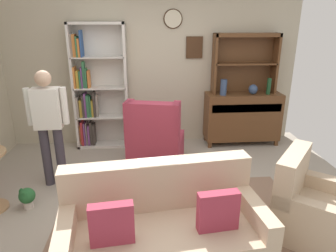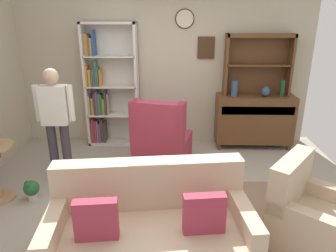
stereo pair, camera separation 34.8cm
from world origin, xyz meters
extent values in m
cube|color=#9E9384|center=(0.00, 0.00, -0.01)|extent=(5.40, 4.60, 0.02)
cube|color=#BCB299|center=(0.00, 2.13, 1.40)|extent=(5.00, 0.06, 2.80)
cylinder|color=beige|center=(0.33, 2.08, 2.14)|extent=(0.28, 0.03, 0.28)
torus|color=#382314|center=(0.33, 2.08, 2.14)|extent=(0.31, 0.02, 0.31)
cube|color=#422816|center=(0.70, 2.08, 1.68)|extent=(0.28, 0.03, 0.36)
cube|color=#846651|center=(0.20, -0.30, 0.00)|extent=(2.81, 1.74, 0.01)
cube|color=silver|center=(-1.33, 1.93, 1.05)|extent=(0.04, 0.30, 2.10)
cube|color=silver|center=(-0.47, 1.93, 1.05)|extent=(0.04, 0.30, 2.10)
cube|color=silver|center=(-0.90, 1.93, 2.08)|extent=(0.90, 0.30, 0.04)
cube|color=silver|center=(-0.90, 1.93, 0.02)|extent=(0.90, 0.30, 0.04)
cube|color=silver|center=(-0.90, 2.07, 1.05)|extent=(0.90, 0.01, 2.10)
cube|color=silver|center=(-0.90, 1.93, 0.55)|extent=(0.86, 0.30, 0.02)
cube|color=#CC7233|center=(-1.30, 1.91, 0.22)|extent=(0.02, 0.11, 0.34)
cube|color=#B22D33|center=(-1.26, 1.91, 0.26)|extent=(0.04, 0.21, 0.42)
cube|color=#723F7F|center=(-1.23, 1.91, 0.25)|extent=(0.02, 0.20, 0.39)
cube|color=gray|center=(-1.20, 1.91, 0.24)|extent=(0.02, 0.14, 0.38)
cube|color=#723F7F|center=(-1.16, 1.91, 0.22)|extent=(0.03, 0.18, 0.34)
cube|color=#3F3833|center=(-1.11, 1.91, 0.25)|extent=(0.04, 0.16, 0.41)
cube|color=#3F3833|center=(-1.07, 1.91, 0.23)|extent=(0.03, 0.19, 0.36)
cube|color=silver|center=(-0.90, 1.93, 1.05)|extent=(0.86, 0.30, 0.02)
cube|color=gray|center=(-1.30, 1.91, 0.73)|extent=(0.03, 0.23, 0.35)
cube|color=gold|center=(-1.25, 1.91, 0.70)|extent=(0.04, 0.15, 0.30)
cube|color=#3F3833|center=(-1.20, 1.91, 0.75)|extent=(0.04, 0.19, 0.39)
cube|color=#723F7F|center=(-1.17, 1.91, 0.76)|extent=(0.03, 0.21, 0.41)
cube|color=#337247|center=(-1.13, 1.91, 0.74)|extent=(0.04, 0.17, 0.38)
cube|color=#337247|center=(-1.09, 1.91, 0.73)|extent=(0.02, 0.14, 0.36)
cube|color=gold|center=(-1.06, 1.91, 0.70)|extent=(0.03, 0.13, 0.28)
cube|color=#3F3833|center=(-1.02, 1.91, 0.77)|extent=(0.03, 0.16, 0.43)
cube|color=gray|center=(-0.98, 1.91, 0.74)|extent=(0.03, 0.11, 0.37)
cube|color=silver|center=(-0.90, 1.93, 1.56)|extent=(0.86, 0.30, 0.02)
cube|color=#CC7233|center=(-1.30, 1.91, 1.23)|extent=(0.03, 0.21, 0.35)
cube|color=gold|center=(-1.25, 1.91, 1.20)|extent=(0.04, 0.18, 0.28)
cube|color=#337247|center=(-1.21, 1.91, 1.20)|extent=(0.02, 0.20, 0.28)
cube|color=#723F7F|center=(-1.18, 1.91, 1.23)|extent=(0.02, 0.19, 0.34)
cube|color=#337247|center=(-1.15, 1.91, 1.28)|extent=(0.04, 0.13, 0.43)
cube|color=#337247|center=(-1.12, 1.91, 1.22)|extent=(0.02, 0.15, 0.32)
cube|color=#CC7233|center=(-1.08, 1.91, 1.20)|extent=(0.03, 0.16, 0.28)
cube|color=gray|center=(-1.30, 1.91, 1.74)|extent=(0.03, 0.14, 0.35)
cube|color=#CC7233|center=(-1.26, 1.91, 1.74)|extent=(0.04, 0.20, 0.35)
cube|color=#337247|center=(-1.21, 1.91, 1.72)|extent=(0.02, 0.24, 0.32)
cube|color=#CC7233|center=(-1.18, 1.91, 1.71)|extent=(0.03, 0.24, 0.29)
cube|color=#284C8C|center=(-1.15, 1.91, 1.77)|extent=(0.02, 0.23, 0.41)
cube|color=brown|center=(1.55, 1.86, 0.51)|extent=(1.30, 0.45, 0.82)
cube|color=brown|center=(0.95, 1.69, 0.05)|extent=(0.06, 0.06, 0.10)
cube|color=brown|center=(2.15, 1.69, 0.05)|extent=(0.06, 0.06, 0.10)
cube|color=brown|center=(0.95, 2.04, 0.05)|extent=(0.06, 0.06, 0.10)
cube|color=brown|center=(2.15, 2.04, 0.05)|extent=(0.06, 0.06, 0.10)
cube|color=#492C18|center=(1.55, 1.64, 0.71)|extent=(1.20, 0.01, 0.14)
cube|color=brown|center=(1.02, 1.94, 1.42)|extent=(0.04, 0.26, 1.00)
cube|color=brown|center=(2.08, 1.94, 1.42)|extent=(0.04, 0.26, 1.00)
cube|color=brown|center=(1.55, 1.94, 1.89)|extent=(1.10, 0.26, 0.06)
cube|color=brown|center=(1.55, 1.94, 1.42)|extent=(1.06, 0.26, 0.02)
cube|color=brown|center=(1.55, 2.06, 1.42)|extent=(1.10, 0.01, 1.00)
cylinder|color=#33476B|center=(1.16, 1.78, 1.05)|extent=(0.11, 0.11, 0.27)
ellipsoid|color=#33476B|center=(1.68, 1.79, 1.01)|extent=(0.15, 0.15, 0.17)
cylinder|color=#194223|center=(1.94, 1.77, 1.06)|extent=(0.07, 0.07, 0.28)
cube|color=#C6AD8E|center=(-0.03, -0.96, 0.21)|extent=(1.89, 1.06, 0.42)
cube|color=#C6AD8E|center=(-0.06, -0.63, 0.66)|extent=(1.81, 0.41, 0.48)
cube|color=#C6AD8E|center=(-0.85, -1.05, 0.30)|extent=(0.24, 0.86, 0.60)
cube|color=#C6AD8E|center=(0.80, -0.86, 0.30)|extent=(0.24, 0.86, 0.60)
cube|color=#A33347|center=(-0.46, -1.13, 0.60)|extent=(0.37, 0.14, 0.36)
cube|color=#A33347|center=(0.44, -1.02, 0.60)|extent=(0.37, 0.14, 0.36)
cube|color=white|center=(-0.06, -0.63, 0.90)|extent=(0.38, 0.22, 0.00)
cube|color=#C6AD8E|center=(1.58, -0.68, 0.20)|extent=(1.08, 1.07, 0.40)
cube|color=#C6AD8E|center=(1.34, -0.49, 0.64)|extent=(0.61, 0.70, 0.48)
cube|color=#C6AD8E|center=(1.39, -0.92, 0.28)|extent=(0.69, 0.60, 0.55)
cube|color=#C6AD8E|center=(1.77, -0.44, 0.28)|extent=(0.69, 0.60, 0.55)
cube|color=#A33347|center=(0.00, 1.19, 0.21)|extent=(0.94, 0.96, 0.42)
cube|color=#A33347|center=(-0.07, 0.90, 0.74)|extent=(0.81, 0.37, 0.63)
cube|color=#A33347|center=(0.27, 0.86, 0.83)|extent=(0.16, 0.30, 0.44)
cube|color=#A33347|center=(-0.39, 1.01, 0.83)|extent=(0.16, 0.30, 0.44)
cylinder|color=#A87F56|center=(-2.02, 0.07, 0.01)|extent=(0.36, 0.36, 0.03)
cylinder|color=beige|center=(-1.59, 0.06, 0.04)|extent=(0.11, 0.11, 0.09)
sphere|color=#235B2D|center=(-1.59, 0.06, 0.17)|extent=(0.19, 0.19, 0.19)
ellipsoid|color=#235B2D|center=(-1.66, 0.08, 0.19)|extent=(0.06, 0.03, 0.13)
ellipsoid|color=#235B2D|center=(-1.59, -0.01, 0.19)|extent=(0.06, 0.03, 0.13)
ellipsoid|color=#235B2D|center=(-1.66, 0.07, 0.19)|extent=(0.06, 0.03, 0.13)
ellipsoid|color=#235B2D|center=(-1.61, 0.00, 0.19)|extent=(0.06, 0.03, 0.13)
cylinder|color=#38333D|center=(-1.49, 0.62, 0.41)|extent=(0.12, 0.12, 0.82)
cylinder|color=#38333D|center=(-1.31, 0.63, 0.41)|extent=(0.12, 0.12, 0.82)
cube|color=silver|center=(-1.40, 0.62, 1.08)|extent=(0.35, 0.21, 0.52)
sphere|color=tan|center=(-1.40, 0.62, 1.46)|extent=(0.21, 0.21, 0.20)
cylinder|color=silver|center=(-1.62, 0.62, 1.11)|extent=(0.08, 0.08, 0.48)
cylinder|color=silver|center=(-1.18, 0.63, 1.11)|extent=(0.08, 0.08, 0.48)
cube|color=brown|center=(0.13, 0.01, 0.40)|extent=(0.80, 0.50, 0.03)
cube|color=brown|center=(-0.24, -0.21, 0.20)|extent=(0.05, 0.05, 0.39)
cube|color=brown|center=(0.50, -0.21, 0.20)|extent=(0.05, 0.05, 0.39)
cube|color=brown|center=(-0.24, 0.23, 0.20)|extent=(0.05, 0.05, 0.39)
cube|color=brown|center=(0.50, 0.23, 0.20)|extent=(0.05, 0.05, 0.39)
cube|color=#284C8C|center=(0.23, -0.01, 0.43)|extent=(0.18, 0.12, 0.02)
cube|color=gray|center=(0.22, -0.01, 0.46)|extent=(0.18, 0.12, 0.02)
cube|color=#3F3833|center=(0.22, -0.01, 0.48)|extent=(0.21, 0.14, 0.03)
cube|color=#B22D33|center=(0.21, 0.00, 0.51)|extent=(0.20, 0.14, 0.03)
camera|label=1|loc=(-0.17, -3.22, 2.17)|focal=32.87mm
camera|label=2|loc=(0.18, -3.23, 2.17)|focal=32.87mm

